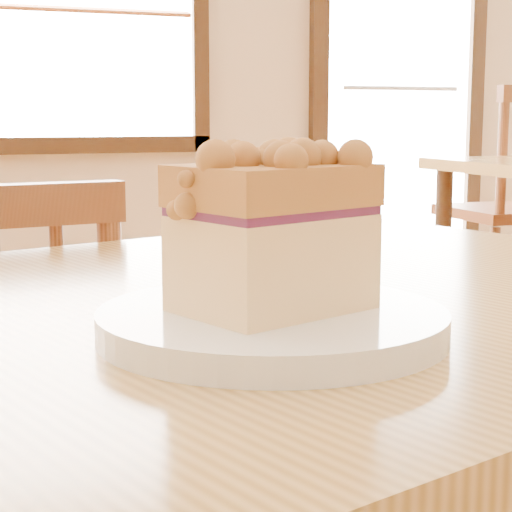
{
  "coord_description": "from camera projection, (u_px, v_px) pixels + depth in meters",
  "views": [
    {
      "loc": [
        -0.28,
        -0.35,
        0.9
      ],
      "look_at": [
        -0.05,
        0.23,
        0.8
      ],
      "focal_mm": 62.0,
      "sensor_mm": 36.0,
      "label": 1
    }
  ],
  "objects": [
    {
      "name": "cake_slice",
      "position": [
        274.0,
        226.0,
        0.6
      ],
      "size": [
        0.15,
        0.13,
        0.12
      ],
      "rotation": [
        0.0,
        0.0,
        0.33
      ],
      "color": "#FED48F",
      "rests_on": "plate"
    },
    {
      "name": "entry_door",
      "position": [
        400.0,
        62.0,
        4.86
      ],
      "size": [
        1.08,
        0.06,
        2.29
      ],
      "color": "white",
      "rests_on": "ground"
    },
    {
      "name": "cafe_table_main",
      "position": [
        207.0,
        429.0,
        0.75
      ],
      "size": [
        1.24,
        0.99,
        0.75
      ],
      "rotation": [
        0.0,
        0.0,
        0.28
      ],
      "color": "tan",
      "rests_on": "ground"
    },
    {
      "name": "plate",
      "position": [
        272.0,
        324.0,
        0.61
      ],
      "size": [
        0.24,
        0.24,
        0.02
      ],
      "color": "white",
      "rests_on": "cafe_table_main"
    }
  ]
}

